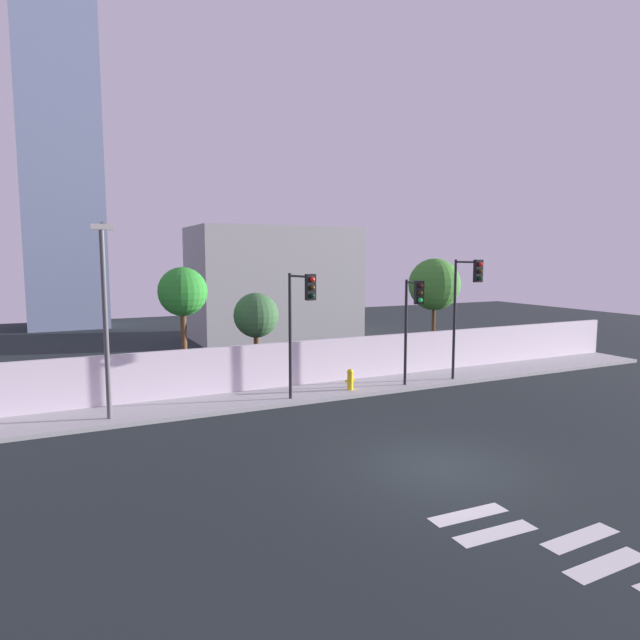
{
  "coord_description": "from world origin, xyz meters",
  "views": [
    {
      "loc": [
        -8.75,
        -10.99,
        5.39
      ],
      "look_at": [
        -0.3,
        6.5,
        3.16
      ],
      "focal_mm": 31.01,
      "sensor_mm": 36.0,
      "label": 1
    }
  ],
  "objects": [
    {
      "name": "tower_on_skyline",
      "position": [
        -7.76,
        35.49,
        14.05
      ],
      "size": [
        5.6,
        5.0,
        28.1
      ],
      "primitive_type": "cube",
      "color": "slate",
      "rests_on": "ground"
    },
    {
      "name": "traffic_light_left",
      "position": [
        3.99,
        6.91,
        3.32
      ],
      "size": [
        0.44,
        1.39,
        4.32
      ],
      "color": "black",
      "rests_on": "sidewalk"
    },
    {
      "name": "traffic_light_right",
      "position": [
        6.57,
        6.82,
        3.88
      ],
      "size": [
        0.34,
        1.66,
        5.12
      ],
      "color": "black",
      "rests_on": "sidewalk"
    },
    {
      "name": "roadside_tree_leftmost",
      "position": [
        -4.14,
        11.08,
        3.95
      ],
      "size": [
        1.95,
        1.95,
        4.99
      ],
      "color": "brown",
      "rests_on": "ground"
    },
    {
      "name": "sidewalk",
      "position": [
        0.0,
        8.2,
        0.07
      ],
      "size": [
        36.0,
        2.4,
        0.15
      ],
      "primitive_type": "cube",
      "color": "#AAAAAA",
      "rests_on": "ground"
    },
    {
      "name": "crosswalk_marking",
      "position": [
        -0.39,
        -4.1,
        0.0
      ],
      "size": [
        3.45,
        3.9,
        0.01
      ],
      "color": "silver",
      "rests_on": "ground"
    },
    {
      "name": "street_lamp_curbside",
      "position": [
        -7.33,
        7.48,
        3.87
      ],
      "size": [
        0.61,
        1.91,
        6.24
      ],
      "color": "#4C4C51",
      "rests_on": "sidewalk"
    },
    {
      "name": "roadside_tree_midleft",
      "position": [
        -1.09,
        11.08,
        2.9
      ],
      "size": [
        1.91,
        1.91,
        3.88
      ],
      "color": "brown",
      "rests_on": "ground"
    },
    {
      "name": "perimeter_wall",
      "position": [
        0.0,
        9.49,
        1.05
      ],
      "size": [
        36.0,
        0.18,
        1.8
      ],
      "primitive_type": "cube",
      "color": "silver",
      "rests_on": "sidewalk"
    },
    {
      "name": "roadside_tree_midright",
      "position": [
        8.19,
        11.08,
        4.02
      ],
      "size": [
        2.56,
        2.56,
        5.31
      ],
      "color": "brown",
      "rests_on": "ground"
    },
    {
      "name": "fire_hydrant",
      "position": [
        1.65,
        7.77,
        0.6
      ],
      "size": [
        0.44,
        0.26,
        0.83
      ],
      "color": "gold",
      "rests_on": "sidewalk"
    },
    {
      "name": "traffic_light_center",
      "position": [
        -0.91,
        6.79,
        3.56
      ],
      "size": [
        0.42,
        1.66,
        4.65
      ],
      "color": "black",
      "rests_on": "sidewalk"
    },
    {
      "name": "low_building_distant",
      "position": [
        4.47,
        23.49,
        3.65
      ],
      "size": [
        10.61,
        6.0,
        7.29
      ],
      "primitive_type": "cube",
      "color": "#9A9A9A",
      "rests_on": "ground"
    },
    {
      "name": "ground_plane",
      "position": [
        0.0,
        0.0,
        0.0
      ],
      "size": [
        80.0,
        80.0,
        0.0
      ],
      "primitive_type": "plane",
      "color": "black"
    }
  ]
}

